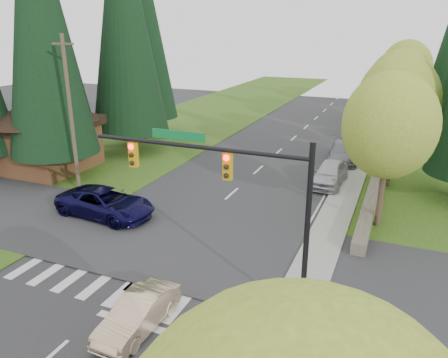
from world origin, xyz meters
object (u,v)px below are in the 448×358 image
Objects in this scene: parked_car_b at (343,152)px; parked_car_d at (358,127)px; sedan_champagne at (138,314)px; parked_car_a at (330,173)px; parked_car_e at (354,114)px; parked_car_c at (356,130)px; suv_navy at (105,203)px.

parked_car_d is at bearing 82.56° from parked_car_b.
sedan_champagne is at bearing -106.10° from parked_car_b.
parked_car_a is 23.88m from parked_car_e.
parked_car_b reaches higher than parked_car_e.
parked_car_b is at bearing -86.93° from parked_car_e.
parked_car_a is 1.06× the size of parked_car_c.
parked_car_c reaches higher than sedan_champagne.
parked_car_d reaches higher than parked_car_e.
parked_car_d is at bearing 85.93° from sedan_champagne.
parked_car_b is at bearing 83.28° from sedan_champagne.
sedan_champagne is 0.86× the size of parked_car_c.
parked_car_e is at bearing 95.07° from parked_car_a.
suv_navy is 35.51m from parked_car_e.
parked_car_b is (10.95, 16.30, -0.03)m from suv_navy.
parked_car_c is (3.64, 32.87, 0.11)m from sedan_champagne.
parked_car_c reaches higher than parked_car_d.
parked_car_a reaches higher than suv_navy.
parked_car_c is (-0.03, 8.80, -0.04)m from parked_car_b.
suv_navy reaches higher than parked_car_c.
parked_car_a is 16.71m from parked_car_d.
parked_car_a reaches higher than parked_car_c.
parked_car_c is at bearing 91.99° from parked_car_a.
parked_car_a is (3.67, 18.12, 0.18)m from sedan_champagne.
parked_car_b reaches higher than sedan_champagne.
sedan_champagne is 24.35m from parked_car_b.
parked_car_d is (0.00, 10.75, -0.09)m from parked_car_b.
suv_navy is 19.64m from parked_car_b.
parked_car_e is (-1.33, 17.88, -0.15)m from parked_car_b.
parked_car_e is at bearing 88.75° from sedan_champagne.
parked_car_c reaches higher than parked_car_e.
parked_car_c is at bearing -83.55° from parked_car_d.
parked_car_e is at bearing 93.53° from parked_car_c.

